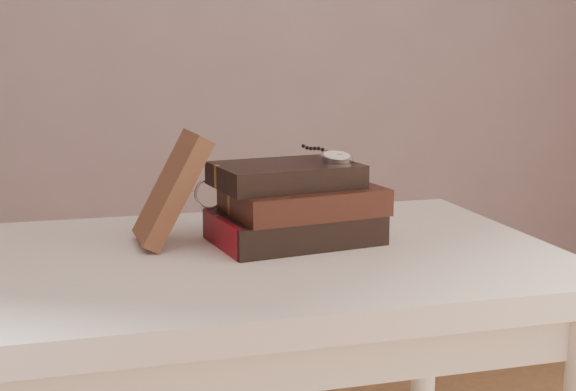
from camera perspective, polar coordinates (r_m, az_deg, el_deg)
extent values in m
cube|color=beige|center=(1.15, -4.44, -5.29)|extent=(1.00, 0.60, 0.04)
cube|color=white|center=(1.17, -4.39, -8.11)|extent=(0.88, 0.49, 0.08)
cylinder|color=white|center=(1.64, 10.14, -14.32)|extent=(0.05, 0.05, 0.71)
cube|color=black|center=(1.21, 0.46, -2.38)|extent=(0.27, 0.21, 0.05)
cube|color=#F6E9C9|center=(1.21, 0.59, -2.37)|extent=(0.26, 0.19, 0.04)
cube|color=gold|center=(1.19, -5.44, -2.66)|extent=(0.01, 0.01, 0.05)
cube|color=maroon|center=(1.16, -4.98, -2.93)|extent=(0.03, 0.16, 0.05)
cube|color=black|center=(1.19, 1.17, -0.34)|extent=(0.26, 0.20, 0.04)
cube|color=#F6E9C9|center=(1.20, 1.31, -0.32)|extent=(0.25, 0.18, 0.03)
cube|color=gold|center=(1.17, -4.38, -0.57)|extent=(0.01, 0.01, 0.04)
cube|color=black|center=(1.20, -0.20, 1.58)|extent=(0.24, 0.18, 0.04)
cube|color=#F6E9C9|center=(1.20, -0.06, 1.59)|extent=(0.23, 0.17, 0.03)
cube|color=gold|center=(1.18, -5.39, 1.39)|extent=(0.01, 0.01, 0.04)
cube|color=#422619|center=(1.19, -8.78, 0.50)|extent=(0.12, 0.12, 0.18)
cylinder|color=silver|center=(1.20, 3.72, 2.84)|extent=(0.06, 0.06, 0.02)
cylinder|color=white|center=(1.20, 3.73, 3.06)|extent=(0.05, 0.05, 0.01)
torus|color=silver|center=(1.20, 3.73, 3.04)|extent=(0.06, 0.06, 0.01)
cylinder|color=silver|center=(1.23, 3.07, 3.02)|extent=(0.01, 0.01, 0.01)
cube|color=black|center=(1.21, 3.59, 3.15)|extent=(0.00, 0.01, 0.00)
cube|color=black|center=(1.20, 3.95, 3.12)|extent=(0.01, 0.00, 0.00)
sphere|color=black|center=(1.24, 2.95, 3.34)|extent=(0.01, 0.01, 0.01)
sphere|color=black|center=(1.25, 2.64, 3.49)|extent=(0.01, 0.01, 0.01)
sphere|color=black|center=(1.26, 2.34, 3.58)|extent=(0.01, 0.01, 0.01)
sphere|color=black|center=(1.27, 2.04, 3.58)|extent=(0.01, 0.01, 0.01)
sphere|color=black|center=(1.29, 1.74, 3.58)|extent=(0.01, 0.01, 0.01)
sphere|color=black|center=(1.30, 1.46, 3.64)|extent=(0.01, 0.01, 0.01)
sphere|color=black|center=(1.31, 1.18, 3.77)|extent=(0.01, 0.01, 0.01)
torus|color=silver|center=(1.23, -5.99, 0.11)|extent=(0.05, 0.02, 0.05)
torus|color=silver|center=(1.24, -3.62, 0.30)|extent=(0.05, 0.02, 0.05)
cylinder|color=silver|center=(1.23, -4.80, 0.35)|extent=(0.01, 0.01, 0.00)
cylinder|color=silver|center=(1.27, -7.77, 0.19)|extent=(0.02, 0.11, 0.03)
cylinder|color=silver|center=(1.31, -3.56, 0.52)|extent=(0.02, 0.11, 0.03)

